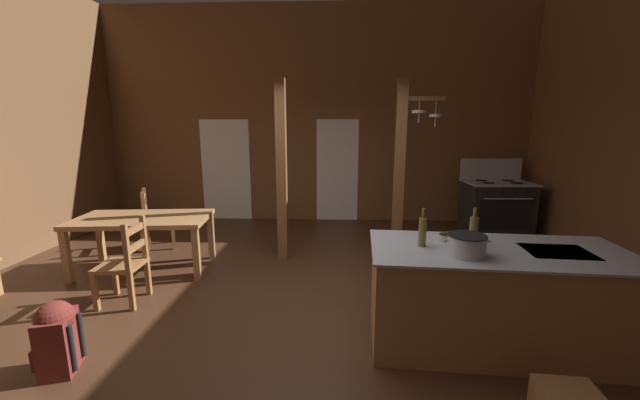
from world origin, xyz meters
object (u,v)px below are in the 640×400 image
Objects in this scene: ladderback_chair_by_post at (125,264)px; stockpot_on_counter at (467,245)px; dining_table at (143,223)px; ladderback_chair_near_window at (155,220)px; stove_range at (496,206)px; bottle_short_on_counter at (473,230)px; bottle_tall_on_counter at (422,231)px; mixing_bowl_on_counter at (446,237)px; backpack at (57,335)px; kitchen_island at (494,297)px.

stockpot_on_counter reaches higher than ladderback_chair_by_post.
dining_table is 0.98m from ladderback_chair_near_window.
ladderback_chair_by_post is at bearing -150.41° from stove_range.
bottle_short_on_counter is at bearing -8.12° from ladderback_chair_by_post.
bottle_tall_on_counter is (-0.31, 0.21, 0.05)m from stockpot_on_counter.
stockpot_on_counter is at bearing -33.77° from ladderback_chair_near_window.
mixing_bowl_on_counter is (3.88, -2.24, 0.47)m from ladderback_chair_near_window.
bottle_tall_on_counter reaches higher than dining_table.
dining_table reaches higher than backpack.
bottle_short_on_counter reaches higher than ladderback_chair_by_post.
stockpot_on_counter reaches higher than kitchen_island.
backpack is (0.38, -2.08, -0.34)m from dining_table.
ladderback_chair_by_post is (-5.24, -2.98, -0.03)m from stove_range.
backpack is at bearing -77.13° from ladderback_chair_near_window.
ladderback_chair_by_post is 3.15m from bottle_tall_on_counter.
stove_range is 6.02m from ladderback_chair_by_post.
stockpot_on_counter is (3.24, 0.36, 0.67)m from backpack.
dining_table is at bearing 100.48° from backpack.
ladderback_chair_near_window and ladderback_chair_by_post have the same top height.
dining_table is 3.83m from mixing_bowl_on_counter.
bottle_tall_on_counter is (-0.64, 0.05, 0.58)m from kitchen_island.
dining_table is at bearing -71.85° from ladderback_chair_near_window.
mixing_bowl_on_counter reaches higher than kitchen_island.
kitchen_island reaches higher than backpack.
bottle_short_on_counter is at bearing -23.74° from mixing_bowl_on_counter.
dining_table is 1.87× the size of ladderback_chair_by_post.
bottle_tall_on_counter is (2.94, 0.58, 0.71)m from backpack.
ladderback_chair_near_window is 4.75m from stockpot_on_counter.
bottle_tall_on_counter is at bearing -33.69° from ladderback_chair_near_window.
stockpot_on_counter is (3.63, -1.72, 0.33)m from dining_table.
mixing_bowl_on_counter is (-0.38, 0.22, 0.48)m from kitchen_island.
kitchen_island is 0.62m from bottle_short_on_counter.
ladderback_chair_near_window is at bearing 149.98° from mixing_bowl_on_counter.
kitchen_island is 3.93m from stove_range.
mixing_bowl_on_counter is 0.33m from bottle_tall_on_counter.
kitchen_island is at bearing -30.25° from mixing_bowl_on_counter.
backpack is at bearing -166.88° from mixing_bowl_on_counter.
bottle_tall_on_counter is (3.04, -0.58, 0.58)m from ladderback_chair_by_post.
stockpot_on_counter is at bearing -34.74° from bottle_tall_on_counter.
bottle_tall_on_counter is at bearing -170.27° from bottle_short_on_counter.
ladderback_chair_near_window is at bearing 108.15° from dining_table.
backpack is at bearing -169.10° from bottle_short_on_counter.
backpack is 1.75× the size of bottle_tall_on_counter.
backpack is 1.58× the size of stockpot_on_counter.
bottle_tall_on_counter is at bearing -10.80° from ladderback_chair_by_post.
ladderback_chair_near_window is (-4.26, 2.46, 0.01)m from kitchen_island.
mixing_bowl_on_counter is 0.25m from bottle_short_on_counter.
bottle_tall_on_counter reaches higher than stockpot_on_counter.
ladderback_chair_by_post is at bearing 95.36° from backpack.
bottle_short_on_counter is at bearing -116.43° from stove_range.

